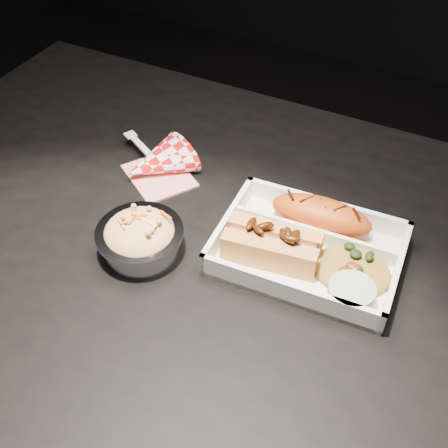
{
  "coord_description": "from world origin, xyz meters",
  "views": [
    {
      "loc": [
        0.27,
        -0.49,
        1.34
      ],
      "look_at": [
        0.03,
        -0.01,
        0.81
      ],
      "focal_mm": 45.0,
      "sensor_mm": 36.0,
      "label": 1
    }
  ],
  "objects_px": {
    "hotdog": "(272,243)",
    "foil_coleslaw_cup": "(140,236)",
    "food_tray": "(308,251)",
    "dining_table": "(214,282)",
    "napkin_fork": "(156,164)",
    "fried_pastry": "(321,215)"
  },
  "relations": [
    {
      "from": "food_tray",
      "to": "dining_table",
      "type": "bearing_deg",
      "value": -168.08
    },
    {
      "from": "dining_table",
      "to": "food_tray",
      "type": "height_order",
      "value": "food_tray"
    },
    {
      "from": "dining_table",
      "to": "foil_coleslaw_cup",
      "type": "xyz_separation_m",
      "value": [
        -0.08,
        -0.06,
        0.12
      ]
    },
    {
      "from": "hotdog",
      "to": "napkin_fork",
      "type": "xyz_separation_m",
      "value": [
        -0.24,
        0.1,
        -0.02
      ]
    },
    {
      "from": "dining_table",
      "to": "food_tray",
      "type": "bearing_deg",
      "value": 14.91
    },
    {
      "from": "food_tray",
      "to": "napkin_fork",
      "type": "relative_size",
      "value": 1.51
    },
    {
      "from": "napkin_fork",
      "to": "hotdog",
      "type": "bearing_deg",
      "value": 7.32
    },
    {
      "from": "foil_coleslaw_cup",
      "to": "fried_pastry",
      "type": "bearing_deg",
      "value": 35.51
    },
    {
      "from": "hotdog",
      "to": "foil_coleslaw_cup",
      "type": "relative_size",
      "value": 1.13
    },
    {
      "from": "fried_pastry",
      "to": "foil_coleslaw_cup",
      "type": "xyz_separation_m",
      "value": [
        -0.21,
        -0.15,
        -0.0
      ]
    },
    {
      "from": "dining_table",
      "to": "hotdog",
      "type": "height_order",
      "value": "hotdog"
    },
    {
      "from": "napkin_fork",
      "to": "food_tray",
      "type": "bearing_deg",
      "value": 15.68
    },
    {
      "from": "fried_pastry",
      "to": "napkin_fork",
      "type": "distance_m",
      "value": 0.29
    },
    {
      "from": "dining_table",
      "to": "hotdog",
      "type": "relative_size",
      "value": 8.71
    },
    {
      "from": "food_tray",
      "to": "fried_pastry",
      "type": "distance_m",
      "value": 0.06
    },
    {
      "from": "dining_table",
      "to": "fried_pastry",
      "type": "distance_m",
      "value": 0.2
    },
    {
      "from": "foil_coleslaw_cup",
      "to": "napkin_fork",
      "type": "bearing_deg",
      "value": 114.57
    },
    {
      "from": "fried_pastry",
      "to": "hotdog",
      "type": "xyz_separation_m",
      "value": [
        -0.04,
        -0.08,
        0.0
      ]
    },
    {
      "from": "foil_coleslaw_cup",
      "to": "dining_table",
      "type": "bearing_deg",
      "value": 36.36
    },
    {
      "from": "hotdog",
      "to": "foil_coleslaw_cup",
      "type": "height_order",
      "value": "same"
    },
    {
      "from": "dining_table",
      "to": "food_tray",
      "type": "xyz_separation_m",
      "value": [
        0.13,
        0.04,
        0.1
      ]
    },
    {
      "from": "dining_table",
      "to": "napkin_fork",
      "type": "relative_size",
      "value": 6.99
    }
  ]
}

